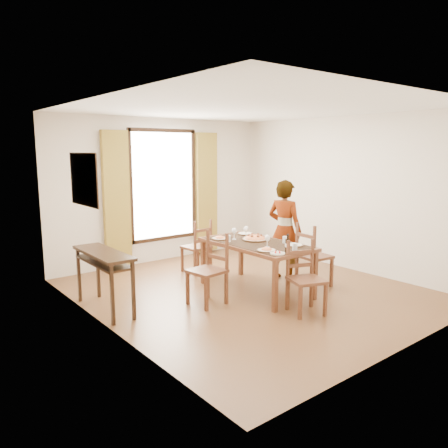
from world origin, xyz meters
TOP-DOWN VIEW (x-y plane):
  - ground at (0.00, 0.00)m, footprint 5.00×5.00m
  - room_shell at (-0.00, 0.13)m, footprint 4.60×5.10m
  - console_table at (-2.03, 0.60)m, footprint 0.38×1.20m
  - dining_table at (0.08, -0.07)m, footprint 0.91×1.72m
  - chair_west at (-0.80, -0.06)m, footprint 0.49×0.49m
  - chair_north at (-0.01, 1.33)m, footprint 0.44×0.44m
  - chair_south at (-0.01, -1.11)m, footprint 0.54×0.54m
  - chair_east at (0.93, -0.44)m, footprint 0.49×0.49m
  - man at (0.87, 0.11)m, footprint 0.77×0.66m
  - plate_sw at (-0.20, -0.58)m, footprint 0.27×0.27m
  - plate_se at (0.33, -0.58)m, footprint 0.27×0.27m
  - plate_nw at (-0.21, 0.45)m, footprint 0.27×0.27m
  - plate_ne at (0.36, 0.49)m, footprint 0.27×0.27m
  - pasta_platter at (0.16, 0.05)m, footprint 0.40×0.40m
  - caprese_plate at (-0.21, -0.79)m, footprint 0.20×0.20m
  - wine_glass_a at (-0.04, -0.42)m, footprint 0.08×0.08m
  - wine_glass_b at (0.20, 0.30)m, footprint 0.08×0.08m
  - wine_glass_c at (-0.05, 0.29)m, footprint 0.08×0.08m
  - tumbler_a at (0.37, -0.38)m, footprint 0.07×0.07m
  - tumbler_b at (-0.23, 0.22)m, footprint 0.07×0.07m
  - tumbler_c at (0.11, -0.81)m, footprint 0.07×0.07m
  - wine_bottle at (-0.04, -0.81)m, footprint 0.07×0.07m

SIDE VIEW (x-z plane):
  - ground at x=0.00m, z-range 0.00..0.00m
  - chair_north at x=-0.01m, z-range -0.03..0.90m
  - chair_south at x=-0.01m, z-range -0.03..0.91m
  - chair_west at x=-0.80m, z-range -0.03..0.96m
  - chair_east at x=0.93m, z-range -0.03..0.97m
  - console_table at x=-2.03m, z-range 0.28..1.08m
  - dining_table at x=0.08m, z-range 0.31..1.07m
  - caprese_plate at x=-0.21m, z-range 0.76..0.80m
  - plate_sw at x=-0.20m, z-range 0.76..0.81m
  - plate_se at x=0.33m, z-range 0.76..0.81m
  - plate_nw at x=-0.21m, z-range 0.76..0.81m
  - plate_ne at x=0.36m, z-range 0.76..0.81m
  - pasta_platter at x=0.16m, z-range 0.76..0.86m
  - tumbler_a at x=0.37m, z-range 0.76..0.86m
  - tumbler_b at x=-0.23m, z-range 0.76..0.86m
  - tumbler_c at x=0.11m, z-range 0.76..0.86m
  - man at x=0.87m, z-range 0.00..1.64m
  - wine_glass_a at x=-0.04m, z-range 0.76..0.94m
  - wine_glass_b at x=0.20m, z-range 0.76..0.94m
  - wine_glass_c at x=-0.05m, z-range 0.76..0.94m
  - wine_bottle at x=-0.04m, z-range 0.76..1.00m
  - room_shell at x=0.00m, z-range 0.17..2.91m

